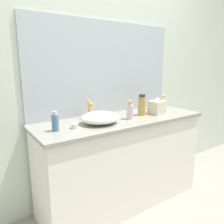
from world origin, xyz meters
TOP-DOWN VIEW (x-y plane):
  - bathroom_wall_rear at (0.00, 0.73)m, footprint 6.00×0.06m
  - vanity_counter at (0.01, 0.41)m, footprint 1.64×0.56m
  - wall_mirror_panel at (0.01, 0.69)m, footprint 1.61×0.01m
  - sink_basin at (-0.25, 0.38)m, footprint 0.34×0.31m
  - faucet at (-0.25, 0.55)m, footprint 0.03×0.12m
  - soap_dispenser at (0.06, 0.36)m, footprint 0.06×0.06m
  - lotion_bottle at (0.25, 0.41)m, footprint 0.07×0.07m
  - perfume_bottle at (-0.65, 0.38)m, footprint 0.05×0.05m
  - spray_can at (0.59, 0.44)m, footprint 0.06×0.06m
  - tissue_box at (0.42, 0.37)m, footprint 0.14×0.14m
  - candle_jar at (-0.50, 0.37)m, footprint 0.05×0.05m

SIDE VIEW (x-z plane):
  - vanity_counter at x=0.01m, z-range 0.00..0.86m
  - candle_jar at x=-0.50m, z-range 0.86..0.90m
  - sink_basin at x=-0.25m, z-range 0.86..0.96m
  - perfume_bottle at x=-0.65m, z-range 0.86..1.01m
  - tissue_box at x=0.42m, z-range 0.85..1.02m
  - soap_dispenser at x=0.06m, z-range 0.85..1.02m
  - spray_can at x=0.59m, z-range 0.86..1.02m
  - lotion_bottle at x=0.25m, z-range 0.86..1.06m
  - faucet at x=-0.25m, z-range 0.87..1.05m
  - bathroom_wall_rear at x=0.00m, z-range 0.00..2.60m
  - wall_mirror_panel at x=0.01m, z-range 0.86..1.76m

